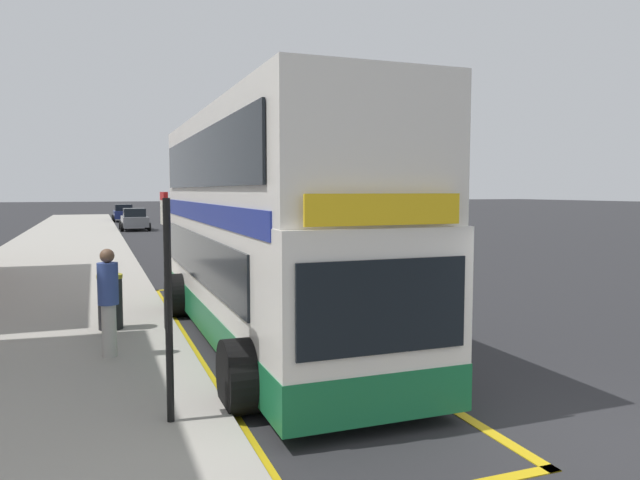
% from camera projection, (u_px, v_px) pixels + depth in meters
% --- Properties ---
extents(ground_plane, '(260.00, 260.00, 0.00)m').
position_uv_depth(ground_plane, '(192.00, 239.00, 36.49)').
color(ground_plane, '#28282B').
extents(pavement_near, '(6.00, 76.00, 0.14)m').
position_uv_depth(pavement_near, '(68.00, 241.00, 34.02)').
color(pavement_near, '#A39E93').
rests_on(pavement_near, ground).
extents(double_decker_bus, '(3.18, 10.34, 4.40)m').
position_uv_depth(double_decker_bus, '(264.00, 235.00, 11.64)').
color(double_decker_bus, white).
rests_on(double_decker_bus, ground).
extents(bus_bay_markings, '(2.96, 13.25, 0.01)m').
position_uv_depth(bus_bay_markings, '(260.00, 338.00, 11.91)').
color(bus_bay_markings, gold).
rests_on(bus_bay_markings, ground).
extents(bus_stop_sign, '(0.09, 0.51, 2.78)m').
position_uv_depth(bus_stop_sign, '(167.00, 288.00, 7.19)').
color(bus_stop_sign, black).
rests_on(bus_stop_sign, pavement_near).
extents(parked_car_navy_across, '(2.09, 4.20, 1.62)m').
position_uv_depth(parked_car_navy_across, '(124.00, 213.00, 56.61)').
color(parked_car_navy_across, navy).
rests_on(parked_car_navy_across, ground).
extents(parked_car_grey_far, '(2.09, 4.20, 1.62)m').
position_uv_depth(parked_car_grey_far, '(134.00, 219.00, 44.10)').
color(parked_car_grey_far, slate).
rests_on(parked_car_grey_far, ground).
extents(pedestrian_further_back, '(0.34, 0.34, 1.83)m').
position_uv_depth(pedestrian_further_back, '(108.00, 298.00, 10.02)').
color(pedestrian_further_back, '#B7B2AD').
rests_on(pedestrian_further_back, pavement_near).
extents(litter_bin, '(0.50, 0.50, 1.11)m').
position_uv_depth(litter_bin, '(110.00, 302.00, 12.06)').
color(litter_bin, black).
rests_on(litter_bin, pavement_near).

